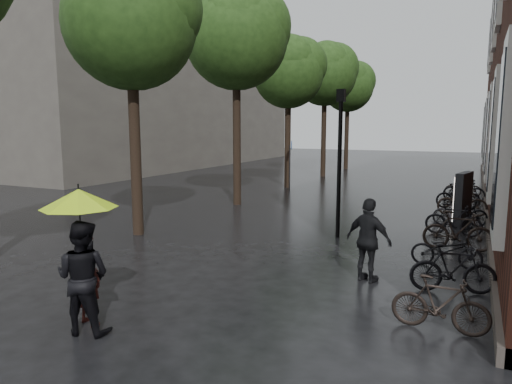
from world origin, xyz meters
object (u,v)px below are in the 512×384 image
Objects in this scene: person_black at (83,277)px; person_burgundy at (87,278)px; pedestrian_walking at (369,240)px; ad_lightbox at (463,200)px; parked_bicycles at (458,214)px; lamp_post at (340,149)px.

person_burgundy is at bearing -69.61° from person_black.
person_burgundy is 5.53m from pedestrian_walking.
person_black is at bearing 70.29° from pedestrian_walking.
pedestrian_walking is 6.66m from ad_lightbox.
ad_lightbox is (5.14, 10.83, -0.00)m from person_black.
parked_bicycles is at bearing -129.66° from person_black.
person_burgundy is at bearing 67.26° from pedestrian_walking.
person_black is 1.01× the size of ad_lightbox.
pedestrian_walking reaches higher than person_burgundy.
person_black is 11.99m from ad_lightbox.
person_black reaches higher than ad_lightbox.
person_black reaches higher than person_burgundy.
person_burgundy is 0.88× the size of pedestrian_walking.
pedestrian_walking is at bearing -143.20° from person_black.
parked_bicycles is (5.05, 10.65, -0.43)m from person_black.
person_black is 0.11× the size of parked_bicycles.
lamp_post is (-1.63, 3.51, 1.71)m from pedestrian_walking.
lamp_post is at bearing -45.94° from pedestrian_walking.
lamp_post is (2.07, 7.62, 1.82)m from person_burgundy.
ad_lightbox is 4.71m from lamp_post.
ad_lightbox is (1.62, 6.46, 0.02)m from pedestrian_walking.
parked_bicycles is at bearing -84.45° from pedestrian_walking.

